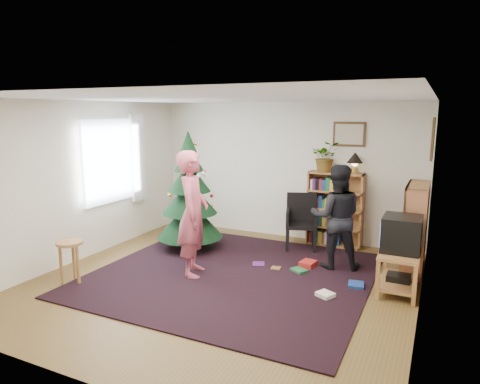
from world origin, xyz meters
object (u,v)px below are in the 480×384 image
at_px(bookshelf_back, 335,208).
at_px(crt_tv, 402,234).
at_px(person_by_chair, 336,217).
at_px(armchair, 303,219).
at_px(bookshelf_right, 415,227).
at_px(tv_stand, 399,267).
at_px(table_lamp, 355,159).
at_px(picture_right, 433,139).
at_px(person_standing, 193,214).
at_px(stool, 70,251).
at_px(potted_plant, 326,157).
at_px(christmas_tree, 190,201).
at_px(picture_back, 349,134).

relative_size(bookshelf_back, crt_tv, 2.49).
relative_size(crt_tv, person_by_chair, 0.33).
distance_m(armchair, person_by_chair, 1.08).
xyz_separation_m(bookshelf_right, tv_stand, (-0.12, -0.86, -0.34)).
bearing_deg(table_lamp, picture_right, -26.49).
distance_m(tv_stand, armchair, 2.09).
relative_size(picture_right, table_lamp, 1.67).
xyz_separation_m(armchair, person_standing, (-1.05, -1.89, 0.40)).
distance_m(picture_right, person_by_chair, 1.76).
bearing_deg(stool, potted_plant, 50.60).
height_order(bookshelf_back, bookshelf_right, same).
bearing_deg(stool, christmas_tree, 71.02).
height_order(bookshelf_right, tv_stand, bookshelf_right).
xyz_separation_m(armchair, person_by_chair, (0.73, -0.75, 0.28)).
xyz_separation_m(bookshelf_right, person_by_chair, (-1.08, -0.39, 0.12)).
relative_size(christmas_tree, table_lamp, 5.62).
bearing_deg(picture_right, tv_stand, -104.38).
relative_size(bookshelf_right, person_by_chair, 0.82).
bearing_deg(bookshelf_right, person_by_chair, 109.69).
bearing_deg(armchair, table_lamp, 8.01).
height_order(person_standing, person_by_chair, person_standing).
relative_size(bookshelf_back, stool, 2.19).
xyz_separation_m(tv_stand, person_standing, (-2.74, -0.67, 0.58)).
bearing_deg(bookshelf_back, armchair, -141.72).
xyz_separation_m(bookshelf_right, stool, (-4.22, -2.53, -0.20)).
distance_m(bookshelf_right, person_standing, 3.25).
xyz_separation_m(picture_right, person_by_chair, (-1.21, -0.52, -1.16)).
distance_m(armchair, stool, 3.76).
relative_size(picture_back, armchair, 0.58).
xyz_separation_m(stool, person_by_chair, (3.14, 2.14, 0.33)).
xyz_separation_m(person_by_chair, potted_plant, (-0.47, 1.11, 0.77)).
bearing_deg(table_lamp, person_standing, -128.70).
bearing_deg(bookshelf_right, stool, 120.90).
bearing_deg(christmas_tree, potted_plant, 32.49).
bearing_deg(table_lamp, bookshelf_back, 180.00).
bearing_deg(armchair, picture_right, -24.17).
distance_m(picture_right, christmas_tree, 3.89).
bearing_deg(tv_stand, bookshelf_right, 82.06).
xyz_separation_m(tv_stand, table_lamp, (-0.93, 1.58, 1.22)).
xyz_separation_m(tv_stand, crt_tv, (-0.00, 0.00, 0.45)).
relative_size(armchair, table_lamp, 2.62).
distance_m(picture_back, picture_right, 1.51).
height_order(tv_stand, potted_plant, potted_plant).
distance_m(crt_tv, potted_plant, 2.27).
xyz_separation_m(bookshelf_back, armchair, (-0.46, -0.36, -0.16)).
bearing_deg(person_by_chair, armchair, -62.63).
bearing_deg(bookshelf_back, table_lamp, 0.00).
distance_m(bookshelf_back, armchair, 0.61).
xyz_separation_m(stool, table_lamp, (3.17, 3.25, 1.08)).
distance_m(bookshelf_right, potted_plant, 1.93).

